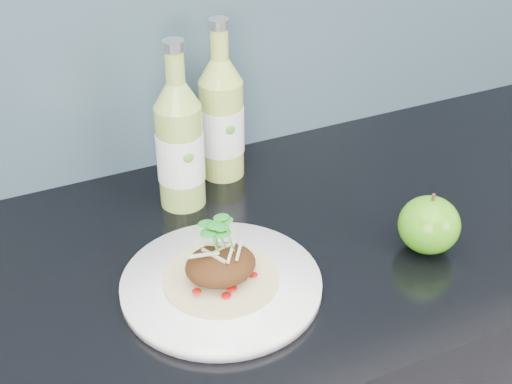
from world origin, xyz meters
The scene contains 5 objects.
dinner_plate centered at (-0.11, 1.62, 0.91)m, with size 0.30×0.30×0.02m.
pork_taco centered at (-0.11, 1.62, 0.94)m, with size 0.16×0.16×0.10m.
green_apple centered at (0.20, 1.58, 0.94)m, with size 0.12×0.12×0.09m.
cider_bottle_left centered at (-0.08, 1.85, 1.00)m, with size 0.08×0.08×0.27m.
cider_bottle_right centered at (0.01, 1.90, 1.00)m, with size 0.09×0.09×0.27m.
Camera 1 is at (-0.38, 0.93, 1.53)m, focal length 50.00 mm.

